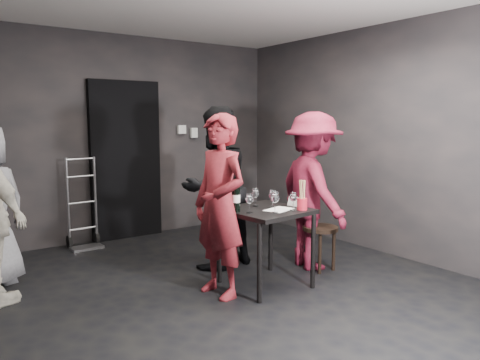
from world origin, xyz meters
TOP-DOWN VIEW (x-y plane):
  - floor at (0.00, 0.00)m, footprint 4.50×5.00m
  - wall_back at (0.00, 2.50)m, footprint 4.50×0.04m
  - wall_right at (2.25, 0.00)m, footprint 0.04×5.00m
  - doorway at (0.00, 2.44)m, footprint 0.95×0.10m
  - wallbox_upper at (0.85, 2.45)m, footprint 0.12×0.06m
  - wallbox_lower at (1.05, 2.45)m, footprint 0.10×0.06m
  - hand_truck at (-0.64, 2.26)m, footprint 0.38×0.33m
  - tasting_table at (0.38, -0.10)m, footprint 0.72×0.72m
  - stool at (1.14, -0.07)m, footprint 0.37×0.37m
  - server_red at (-0.11, -0.05)m, footprint 0.51×0.71m
  - woman_black at (0.30, 0.66)m, footprint 1.04×0.68m
  - man_maroon at (1.14, 0.06)m, footprint 0.81×1.30m
  - tasting_mat at (0.46, -0.20)m, footprint 0.32×0.26m
  - wine_glass_a at (0.14, -0.17)m, footprint 0.08×0.08m
  - wine_glass_b at (0.11, 0.01)m, footprint 0.09×0.09m
  - wine_glass_c at (0.38, 0.07)m, footprint 0.08×0.08m
  - wine_glass_d at (0.33, -0.29)m, footprint 0.09×0.09m
  - wine_glass_e at (0.54, -0.31)m, footprint 0.09×0.09m
  - wine_glass_f at (0.47, -0.09)m, footprint 0.09×0.09m
  - wine_bottle at (0.07, -0.05)m, footprint 0.08×0.08m
  - breadstick_cup at (0.63, -0.33)m, footprint 0.10×0.10m
  - reserved_card at (0.69, -0.14)m, footprint 0.09×0.13m

SIDE VIEW (x-z plane):
  - floor at x=0.00m, z-range -0.01..0.01m
  - hand_truck at x=-0.64m, z-range -0.36..0.77m
  - stool at x=1.14m, z-range 0.15..0.62m
  - tasting_table at x=0.38m, z-range 0.28..1.03m
  - tasting_mat at x=0.46m, z-range 0.75..0.75m
  - reserved_card at x=0.69m, z-range 0.75..0.84m
  - wine_glass_e at x=0.54m, z-range 0.75..0.94m
  - wine_glass_f at x=0.47m, z-range 0.75..0.94m
  - wine_glass_c at x=0.38m, z-range 0.75..0.94m
  - wine_glass_a at x=0.14m, z-range 0.75..0.95m
  - wine_glass_b at x=0.11m, z-range 0.75..0.95m
  - wine_glass_d at x=0.33m, z-range 0.75..0.96m
  - wine_bottle at x=0.07m, z-range 0.71..1.03m
  - breadstick_cup at x=0.63m, z-range 0.74..1.04m
  - server_red at x=-0.11m, z-range 0.00..1.82m
  - man_maroon at x=1.14m, z-range 0.00..1.87m
  - woman_black at x=0.30m, z-range 0.00..2.00m
  - doorway at x=0.00m, z-range 0.00..2.10m
  - wall_back at x=0.00m, z-range 0.00..2.70m
  - wall_right at x=2.25m, z-range 0.00..2.70m
  - wallbox_lower at x=1.05m, z-range 1.33..1.47m
  - wallbox_upper at x=0.85m, z-range 1.39..1.51m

